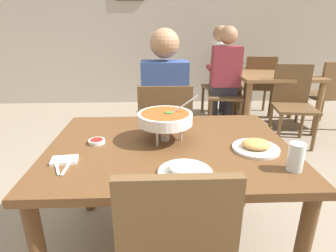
{
  "coord_description": "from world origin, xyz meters",
  "views": [
    {
      "loc": [
        -0.06,
        -1.37,
        1.35
      ],
      "look_at": [
        0.0,
        0.15,
        0.77
      ],
      "focal_mm": 29.45,
      "sensor_mm": 36.0,
      "label": 1
    }
  ],
  "objects_px": {
    "sauce_dish": "(97,141)",
    "appetizer_plate": "(256,146)",
    "dining_table_far": "(274,84)",
    "chair_bg_right": "(293,100)",
    "chair_diner_main": "(165,129)",
    "diner_main": "(165,101)",
    "chair_bg_middle": "(226,82)",
    "patron_bg_left": "(225,72)",
    "curry_bowl": "(165,119)",
    "chair_bg_window": "(328,91)",
    "rice_plate": "(185,170)",
    "chair_bg_corner": "(258,83)",
    "patron_bg_middle": "(221,66)",
    "dining_table_main": "(169,160)",
    "chair_bg_left": "(225,89)",
    "drink_glass": "(296,158)"
  },
  "relations": [
    {
      "from": "chair_diner_main",
      "to": "diner_main",
      "type": "height_order",
      "value": "diner_main"
    },
    {
      "from": "dining_table_far",
      "to": "chair_bg_middle",
      "type": "bearing_deg",
      "value": 134.25
    },
    {
      "from": "chair_diner_main",
      "to": "chair_bg_right",
      "type": "height_order",
      "value": "same"
    },
    {
      "from": "diner_main",
      "to": "dining_table_far",
      "type": "xyz_separation_m",
      "value": [
        1.47,
        1.33,
        -0.15
      ]
    },
    {
      "from": "drink_glass",
      "to": "chair_bg_right",
      "type": "relative_size",
      "value": 0.14
    },
    {
      "from": "sauce_dish",
      "to": "dining_table_main",
      "type": "bearing_deg",
      "value": -4.43
    },
    {
      "from": "sauce_dish",
      "to": "patron_bg_left",
      "type": "relative_size",
      "value": 0.07
    },
    {
      "from": "dining_table_main",
      "to": "patron_bg_left",
      "type": "relative_size",
      "value": 0.99
    },
    {
      "from": "chair_bg_window",
      "to": "patron_bg_middle",
      "type": "distance_m",
      "value": 1.45
    },
    {
      "from": "sauce_dish",
      "to": "drink_glass",
      "type": "xyz_separation_m",
      "value": [
        0.94,
        -0.33,
        0.05
      ]
    },
    {
      "from": "chair_bg_middle",
      "to": "patron_bg_left",
      "type": "height_order",
      "value": "patron_bg_left"
    },
    {
      "from": "dining_table_far",
      "to": "chair_bg_window",
      "type": "distance_m",
      "value": 0.69
    },
    {
      "from": "rice_plate",
      "to": "sauce_dish",
      "type": "distance_m",
      "value": 0.57
    },
    {
      "from": "chair_bg_window",
      "to": "patron_bg_middle",
      "type": "xyz_separation_m",
      "value": [
        -1.26,
        0.68,
        0.24
      ]
    },
    {
      "from": "chair_bg_right",
      "to": "chair_bg_window",
      "type": "height_order",
      "value": "same"
    },
    {
      "from": "rice_plate",
      "to": "chair_bg_corner",
      "type": "bearing_deg",
      "value": 64.84
    },
    {
      "from": "dining_table_far",
      "to": "patron_bg_left",
      "type": "height_order",
      "value": "patron_bg_left"
    },
    {
      "from": "dining_table_main",
      "to": "chair_bg_corner",
      "type": "distance_m",
      "value": 2.96
    },
    {
      "from": "curry_bowl",
      "to": "patron_bg_middle",
      "type": "xyz_separation_m",
      "value": [
        0.91,
        2.65,
        -0.11
      ]
    },
    {
      "from": "patron_bg_left",
      "to": "patron_bg_middle",
      "type": "height_order",
      "value": "same"
    },
    {
      "from": "curry_bowl",
      "to": "chair_bg_corner",
      "type": "xyz_separation_m",
      "value": [
        1.44,
        2.54,
        -0.34
      ]
    },
    {
      "from": "chair_diner_main",
      "to": "chair_bg_window",
      "type": "distance_m",
      "value": 2.49
    },
    {
      "from": "diner_main",
      "to": "patron_bg_middle",
      "type": "bearing_deg",
      "value": 64.97
    },
    {
      "from": "diner_main",
      "to": "chair_bg_middle",
      "type": "bearing_deg",
      "value": 62.63
    },
    {
      "from": "chair_bg_right",
      "to": "patron_bg_left",
      "type": "relative_size",
      "value": 0.69
    },
    {
      "from": "chair_bg_left",
      "to": "patron_bg_left",
      "type": "distance_m",
      "value": 0.25
    },
    {
      "from": "patron_bg_left",
      "to": "drink_glass",
      "type": "bearing_deg",
      "value": -96.27
    },
    {
      "from": "patron_bg_middle",
      "to": "chair_diner_main",
      "type": "bearing_deg",
      "value": -114.66
    },
    {
      "from": "chair_bg_right",
      "to": "chair_bg_window",
      "type": "distance_m",
      "value": 0.74
    },
    {
      "from": "diner_main",
      "to": "rice_plate",
      "type": "height_order",
      "value": "diner_main"
    },
    {
      "from": "curry_bowl",
      "to": "chair_bg_corner",
      "type": "height_order",
      "value": "curry_bowl"
    },
    {
      "from": "rice_plate",
      "to": "sauce_dish",
      "type": "relative_size",
      "value": 2.67
    },
    {
      "from": "chair_bg_window",
      "to": "patron_bg_middle",
      "type": "height_order",
      "value": "patron_bg_middle"
    },
    {
      "from": "curry_bowl",
      "to": "diner_main",
      "type": "bearing_deg",
      "value": 88.51
    },
    {
      "from": "curry_bowl",
      "to": "chair_bg_right",
      "type": "distance_m",
      "value": 2.23
    },
    {
      "from": "chair_bg_window",
      "to": "appetizer_plate",
      "type": "bearing_deg",
      "value": -128.86
    },
    {
      "from": "dining_table_main",
      "to": "patron_bg_left",
      "type": "bearing_deg",
      "value": 69.29
    },
    {
      "from": "chair_diner_main",
      "to": "chair_bg_middle",
      "type": "height_order",
      "value": "same"
    },
    {
      "from": "dining_table_main",
      "to": "chair_bg_corner",
      "type": "xyz_separation_m",
      "value": [
        1.43,
        2.59,
        -0.12
      ]
    },
    {
      "from": "sauce_dish",
      "to": "chair_bg_middle",
      "type": "distance_m",
      "value": 2.97
    },
    {
      "from": "chair_diner_main",
      "to": "dining_table_far",
      "type": "bearing_deg",
      "value": 42.82
    },
    {
      "from": "drink_glass",
      "to": "chair_bg_right",
      "type": "distance_m",
      "value": 2.19
    },
    {
      "from": "chair_bg_left",
      "to": "chair_bg_right",
      "type": "bearing_deg",
      "value": -41.96
    },
    {
      "from": "diner_main",
      "to": "chair_bg_corner",
      "type": "distance_m",
      "value": 2.3
    },
    {
      "from": "chair_bg_left",
      "to": "diner_main",
      "type": "bearing_deg",
      "value": -120.66
    },
    {
      "from": "sauce_dish",
      "to": "appetizer_plate",
      "type": "bearing_deg",
      "value": -7.99
    },
    {
      "from": "dining_table_far",
      "to": "chair_bg_right",
      "type": "relative_size",
      "value": 1.11
    },
    {
      "from": "diner_main",
      "to": "chair_bg_window",
      "type": "distance_m",
      "value": 2.48
    },
    {
      "from": "chair_diner_main",
      "to": "diner_main",
      "type": "xyz_separation_m",
      "value": [
        0.0,
        0.03,
        0.24
      ]
    },
    {
      "from": "sauce_dish",
      "to": "chair_bg_left",
      "type": "xyz_separation_m",
      "value": [
        1.25,
        2.21,
        -0.22
      ]
    }
  ]
}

